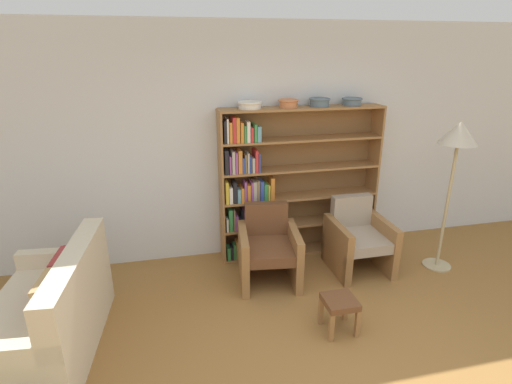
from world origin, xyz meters
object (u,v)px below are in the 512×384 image
bowl_cream (250,105)px  bowl_olive (288,103)px  floor_lamp (458,142)px  bowl_brass (352,101)px  couch (49,318)px  armchair_cushioned (358,238)px  footstool (340,306)px  bookshelf (283,183)px  armchair_leather (269,248)px  bowl_sage (320,102)px

bowl_cream → bowl_olive: size_ratio=1.17×
bowl_olive → floor_lamp: (1.67, -0.76, -0.37)m
bowl_brass → couch: 3.78m
bowl_brass → armchair_cushioned: 1.60m
couch → footstool: size_ratio=4.55×
footstool → couch: bearing=172.4°
bookshelf → armchair_leather: size_ratio=2.37×
bowl_sage → armchair_leather: size_ratio=0.30×
bowl_olive → armchair_leather: bowl_olive is taller
bookshelf → floor_lamp: size_ratio=1.13×
armchair_leather → couch: bearing=25.1°
bowl_brass → couch: bearing=-159.1°
bowl_olive → footstool: size_ratio=0.69×
bowl_cream → floor_lamp: size_ratio=0.16×
bookshelf → footstool: bearing=-87.3°
bowl_sage → couch: (-2.82, -1.23, -1.56)m
floor_lamp → armchair_leather: bearing=174.5°
bowl_olive → armchair_leather: bearing=-122.8°
bowl_cream → couch: size_ratio=0.18×
bowl_olive → bookshelf: bearing=155.8°
armchair_cushioned → floor_lamp: floor_lamp is taller
couch → footstool: couch is taller
couch → armchair_cushioned: (3.16, 0.67, 0.06)m
bowl_cream → bowl_sage: bearing=-0.0°
bowl_brass → armchair_leather: bearing=-153.8°
bookshelf → couch: size_ratio=1.28×
armchair_leather → floor_lamp: size_ratio=0.48×
footstool → bowl_cream: bearing=107.3°
armchair_cushioned → floor_lamp: (0.95, -0.20, 1.13)m
armchair_cushioned → footstool: size_ratio=2.45×
bowl_cream → couch: bearing=-148.5°
armchair_leather → armchair_cushioned: bearing=-172.6°
bowl_cream → couch: 2.82m
bowl_olive → footstool: bearing=-88.5°
bowl_olive → bowl_cream: bearing=180.0°
bowl_brass → bowl_cream: bearing=180.0°
bookshelf → floor_lamp: bookshelf is taller
bowl_brass → bowl_sage: bearing=-180.0°
bowl_brass → footstool: 2.36m
bowl_sage → bowl_brass: bowl_sage is taller
bookshelf → bowl_cream: bowl_cream is taller
bowl_cream → bowl_brass: bearing=0.0°
bowl_brass → footstool: (-0.73, -1.56, -1.61)m
floor_lamp → couch: bearing=-173.4°
bowl_brass → armchair_cushioned: bearing=-96.3°
bookshelf → bowl_cream: (-0.41, -0.01, 0.94)m
bowl_olive → floor_lamp: bearing=-24.4°
bowl_olive → bowl_brass: bowl_olive is taller
floor_lamp → footstool: 2.20m
bowl_olive → bowl_sage: size_ratio=0.94×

